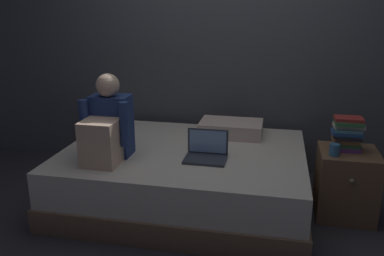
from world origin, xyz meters
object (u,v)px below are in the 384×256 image
Objects in this scene: bed at (184,176)px; pillow at (231,128)px; book_stack at (347,134)px; mug at (334,150)px; person_sitting at (107,127)px; laptop at (206,152)px; nightstand at (346,183)px.

pillow is at bearing 53.33° from bed.
mug is (-0.10, -0.14, -0.09)m from book_stack.
book_stack reaches higher than pillow.
mug is at bearing -126.80° from book_stack.
person_sitting is at bearing -168.04° from book_stack.
book_stack is 0.19m from mug.
bed is 6.25× the size of laptop.
bed is at bearing -178.05° from nightstand.
nightstand is 1.14m from laptop.
laptop is 1.20× the size of book_stack.
laptop reaches higher than pillow.
book_stack reaches higher than laptop.
nightstand is 1.08m from pillow.
nightstand is 0.97× the size of pillow.
laptop is 3.56× the size of mug.
nightstand reaches higher than bed.
nightstand is at bearing -31.08° from book_stack.
bed is at bearing 31.21° from person_sitting.
pillow is (0.34, 0.45, 0.31)m from bed.
laptop is 1.09m from book_stack.
person_sitting is at bearing -168.72° from nightstand.
mug reaches higher than pillow.
mug is at bearing -3.70° from bed.
bed is 1.22m from mug.
book_stack is at bearing -22.54° from pillow.
bed is 1.30m from nightstand.
pillow is 2.10× the size of book_stack.
pillow is at bearing 41.72° from person_sitting.
bed is 7.51× the size of book_stack.
mug is (0.95, 0.10, 0.05)m from laptop.
person_sitting reaches higher than laptop.
laptop is 0.64m from pillow.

